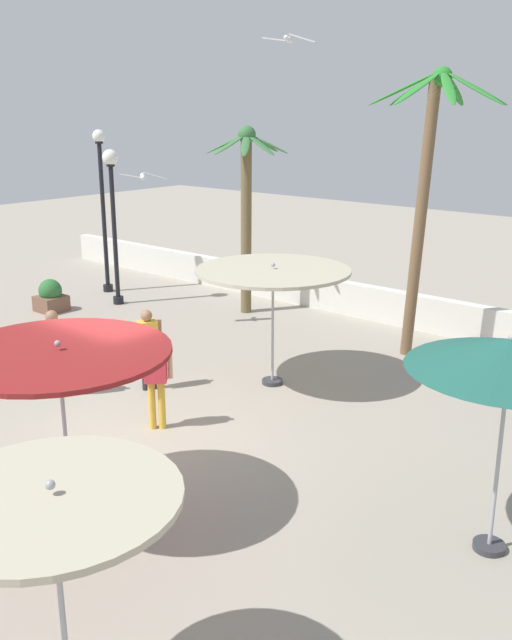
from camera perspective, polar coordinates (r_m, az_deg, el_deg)
name	(u,v)px	position (r m, az deg, el deg)	size (l,w,h in m)	color
ground_plane	(134,447)	(11.39, -9.83, -10.08)	(56.00, 56.00, 0.00)	#9E9384
boundary_wall	(402,309)	(17.51, 11.72, 0.90)	(25.20, 0.30, 0.84)	silver
patio_umbrella_0	(510,356)	(8.28, 19.86, -2.75)	(2.30, 2.30, 2.72)	#333338
patio_umbrella_1	(53,515)	(5.81, -16.10, -14.89)	(2.02, 2.02, 2.41)	#333338
patio_umbrella_3	(59,361)	(8.85, -15.65, -3.19)	(2.74, 2.74, 2.43)	#333338
patio_umbrella_4	(273,274)	(13.01, 1.39, 3.75)	(2.88, 2.88, 2.38)	#333338
palm_tree_0	(427,177)	(14.73, 13.67, 11.20)	(2.77, 2.81, 5.87)	brown
palm_tree_1	(246,196)	(17.78, -0.79, 9.98)	(2.05, 2.04, 4.71)	brown
lamp_post_0	(103,198)	(20.44, -12.32, 9.63)	(0.35, 0.35, 4.55)	black
lamp_post_1	(113,205)	(19.02, -11.51, 9.12)	(0.41, 0.41, 4.10)	black
guest_1	(156,372)	(11.57, -8.13, -4.19)	(0.44, 0.42, 1.64)	gold
guest_2	(148,342)	(13.23, -8.76, -1.78)	(0.37, 0.52, 1.56)	#26262D
guest_3	(54,345)	(13.25, -16.03, -1.95)	(0.42, 0.44, 1.65)	#3F8C59
seagull_1	(289,39)	(14.89, 2.70, 21.75)	(1.13, 0.43, 0.19)	white
seagull_2	(143,176)	(16.39, -9.15, 11.39)	(0.75, 0.90, 0.17)	white
planter	(51,297)	(19.16, -16.28, 1.83)	(0.70, 0.70, 0.85)	brown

